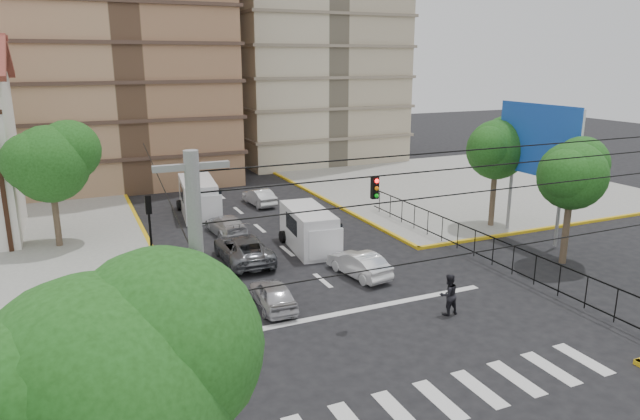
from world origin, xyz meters
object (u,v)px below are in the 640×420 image
van_left_lane (199,199)px  car_silver_front_left (273,294)px  van_right_lane (310,231)px  pedestrian_crosswalk (448,295)px  car_white_front_right (359,264)px  traffic_light_nw (150,225)px

van_left_lane → car_silver_front_left: (-0.44, -16.67, -0.61)m
van_right_lane → pedestrian_crosswalk: van_right_lane is taller
car_white_front_right → car_silver_front_left: bearing=9.4°
traffic_light_nw → pedestrian_crosswalk: (11.15, -8.56, -2.19)m
traffic_light_nw → car_silver_front_left: bearing=-46.8°
traffic_light_nw → car_white_front_right: bearing=-16.9°
van_left_lane → car_silver_front_left: bearing=-85.0°
car_silver_front_left → pedestrian_crosswalk: size_ratio=2.02×
van_right_lane → car_white_front_right: size_ratio=1.38×
van_right_lane → car_silver_front_left: (-4.65, -6.63, -0.52)m
traffic_light_nw → van_right_lane: size_ratio=0.81×
van_right_lane → van_left_lane: (-4.21, 10.04, 0.09)m
pedestrian_crosswalk → car_silver_front_left: bearing=-30.5°
traffic_light_nw → van_left_lane: traffic_light_nw is taller
van_right_lane → van_left_lane: 10.89m
car_white_front_right → pedestrian_crosswalk: 5.78m
van_right_lane → pedestrian_crosswalk: 10.63m
car_white_front_right → van_left_lane: bearing=-81.3°
van_left_lane → pedestrian_crosswalk: bearing=-66.6°
car_silver_front_left → car_white_front_right: (5.28, 1.80, 0.02)m
traffic_light_nw → van_left_lane: 13.02m
car_silver_front_left → pedestrian_crosswalk: 7.69m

